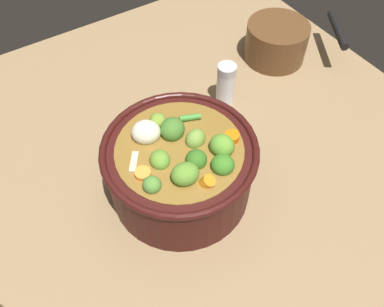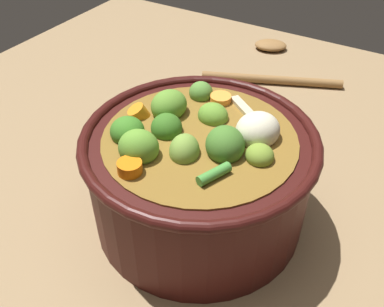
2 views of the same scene
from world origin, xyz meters
name	(u,v)px [view 2 (image 2 of 2)]	position (x,y,z in m)	size (l,w,h in m)	color
ground_plane	(199,214)	(0.00, 0.00, 0.00)	(1.10, 1.10, 0.00)	#8C704C
cooking_pot	(199,174)	(0.00, 0.00, 0.07)	(0.25, 0.25, 0.14)	#38110F
wooden_spoon	(271,62)	(0.39, 0.07, 0.01)	(0.21, 0.23, 0.02)	olive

